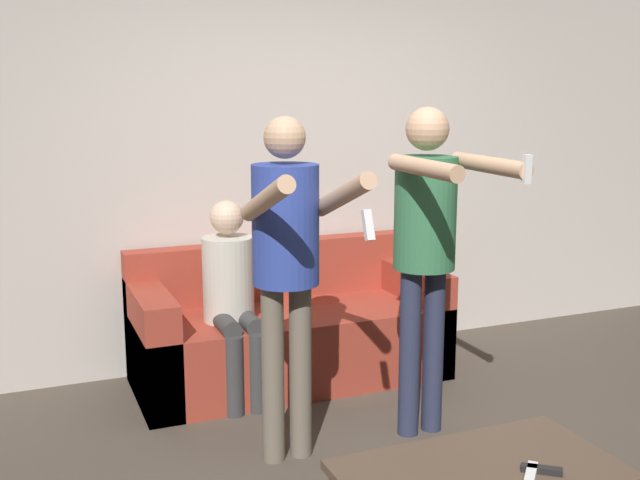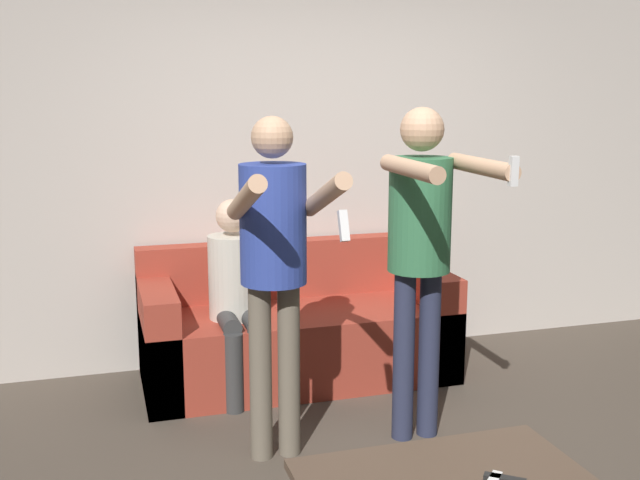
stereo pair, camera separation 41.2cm
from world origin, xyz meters
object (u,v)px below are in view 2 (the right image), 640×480
person_standing_right (421,235)px  person_seated (236,289)px  person_standing_left (274,250)px  remote_far (505,480)px  couch (296,332)px

person_standing_right → person_seated: 1.24m
person_standing_left → person_seated: size_ratio=1.43×
person_standing_right → person_seated: bearing=132.6°
person_standing_right → remote_far: (-0.19, -1.18, -0.68)m
couch → person_standing_right: size_ratio=1.12×
person_seated → person_standing_right: bearing=-47.4°
person_standing_left → remote_far: person_standing_left is taller
person_standing_right → person_seated: (-0.79, 0.86, -0.43)m
couch → person_standing_right: bearing=-69.8°
person_standing_left → person_seated: (-0.03, 0.86, -0.40)m
person_standing_left → person_standing_right: size_ratio=0.98×
remote_far → person_standing_right: bearing=81.0°
person_seated → remote_far: 2.14m
couch → person_standing_left: size_ratio=1.14×
person_seated → remote_far: size_ratio=8.39×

